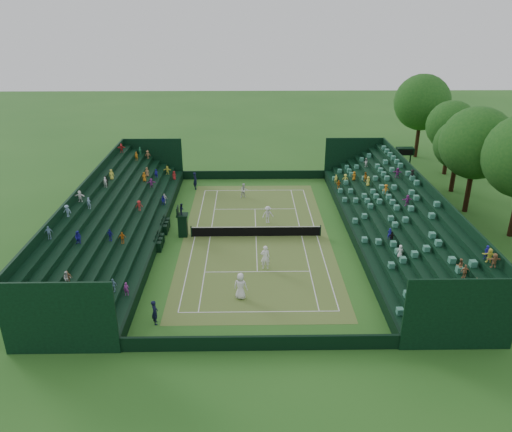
# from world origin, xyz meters

# --- Properties ---
(ground) EXTENTS (160.00, 160.00, 0.00)m
(ground) POSITION_xyz_m (0.00, 0.00, 0.00)
(ground) COLOR #265D1D
(ground) RESTS_ON ground
(court_surface) EXTENTS (12.97, 26.77, 0.01)m
(court_surface) POSITION_xyz_m (0.00, 0.00, 0.01)
(court_surface) COLOR #377226
(court_surface) RESTS_ON ground
(perimeter_wall_north) EXTENTS (17.17, 0.20, 1.00)m
(perimeter_wall_north) POSITION_xyz_m (0.00, 15.88, 0.50)
(perimeter_wall_north) COLOR black
(perimeter_wall_north) RESTS_ON ground
(perimeter_wall_south) EXTENTS (17.17, 0.20, 1.00)m
(perimeter_wall_south) POSITION_xyz_m (0.00, -15.88, 0.50)
(perimeter_wall_south) COLOR black
(perimeter_wall_south) RESTS_ON ground
(perimeter_wall_east) EXTENTS (0.20, 31.77, 1.00)m
(perimeter_wall_east) POSITION_xyz_m (8.48, 0.00, 0.50)
(perimeter_wall_east) COLOR black
(perimeter_wall_east) RESTS_ON ground
(perimeter_wall_west) EXTENTS (0.20, 31.77, 1.00)m
(perimeter_wall_west) POSITION_xyz_m (-8.48, 0.00, 0.50)
(perimeter_wall_west) COLOR black
(perimeter_wall_west) RESTS_ON ground
(north_grandstand) EXTENTS (6.60, 32.00, 4.90)m
(north_grandstand) POSITION_xyz_m (12.66, 0.00, 1.55)
(north_grandstand) COLOR black
(north_grandstand) RESTS_ON ground
(south_grandstand) EXTENTS (6.60, 32.00, 4.90)m
(south_grandstand) POSITION_xyz_m (-12.66, 0.00, 1.55)
(south_grandstand) COLOR black
(south_grandstand) RESTS_ON ground
(tennis_net) EXTENTS (11.67, 0.10, 1.06)m
(tennis_net) POSITION_xyz_m (0.00, 0.00, 0.53)
(tennis_net) COLOR black
(tennis_net) RESTS_ON ground
(scoreboard_tower) EXTENTS (2.00, 1.00, 3.70)m
(scoreboard_tower) POSITION_xyz_m (17.75, 16.00, 3.14)
(scoreboard_tower) COLOR black
(scoreboard_tower) RESTS_ON ground
(tree_row) EXTENTS (9.01, 37.56, 11.06)m
(tree_row) POSITION_xyz_m (22.39, 9.90, 6.74)
(tree_row) COLOR black
(tree_row) RESTS_ON ground
(umpire_chair) EXTENTS (1.00, 1.00, 3.15)m
(umpire_chair) POSITION_xyz_m (-6.55, 0.22, 1.35)
(umpire_chair) COLOR black
(umpire_chair) RESTS_ON ground
(courtside_chairs) EXTENTS (0.57, 5.53, 1.23)m
(courtside_chairs) POSITION_xyz_m (-8.30, -0.28, 0.46)
(courtside_chairs) COLOR black
(courtside_chairs) RESTS_ON ground
(player_near_west) EXTENTS (1.10, 0.86, 2.00)m
(player_near_west) POSITION_xyz_m (-1.25, -10.14, 1.00)
(player_near_west) COLOR white
(player_near_west) RESTS_ON ground
(player_near_east) EXTENTS (0.74, 0.49, 2.02)m
(player_near_east) POSITION_xyz_m (0.62, -5.89, 1.01)
(player_near_east) COLOR white
(player_near_east) RESTS_ON ground
(player_far_west) EXTENTS (0.95, 0.86, 1.59)m
(player_far_west) POSITION_xyz_m (-1.12, 9.72, 0.80)
(player_far_west) COLOR silver
(player_far_west) RESTS_ON ground
(player_far_east) EXTENTS (1.20, 0.84, 1.69)m
(player_far_east) POSITION_xyz_m (1.17, 3.01, 0.85)
(player_far_east) COLOR white
(player_far_east) RESTS_ON ground
(line_judge_north) EXTENTS (0.61, 0.80, 1.95)m
(line_judge_north) POSITION_xyz_m (-6.60, 12.51, 0.98)
(line_judge_north) COLOR black
(line_judge_north) RESTS_ON ground
(line_judge_south) EXTENTS (0.56, 0.71, 1.72)m
(line_judge_south) POSITION_xyz_m (-6.79, -13.07, 0.86)
(line_judge_south) COLOR black
(line_judge_south) RESTS_ON ground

